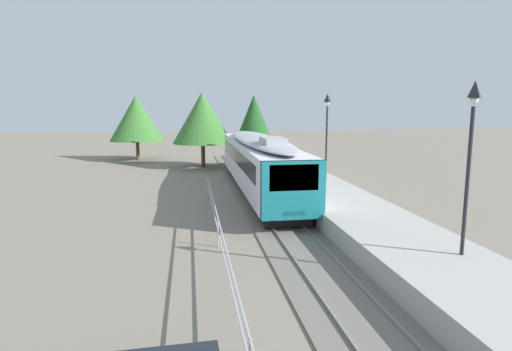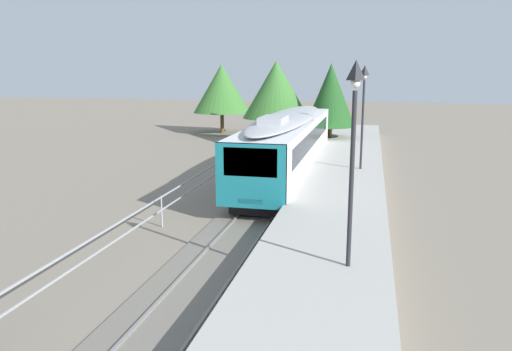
{
  "view_description": "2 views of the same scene",
  "coord_description": "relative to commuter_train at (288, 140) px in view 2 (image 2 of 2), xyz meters",
  "views": [
    {
      "loc": [
        -4.33,
        4.74,
        5.51
      ],
      "look_at": [
        -1.0,
        25.99,
        2.0
      ],
      "focal_mm": 29.96,
      "sensor_mm": 36.0,
      "label": 1
    },
    {
      "loc": [
        4.44,
        3.76,
        5.99
      ],
      "look_at": [
        0.0,
        22.99,
        1.8
      ],
      "focal_mm": 34.85,
      "sensor_mm": 36.0,
      "label": 2
    }
  ],
  "objects": [
    {
      "name": "platform_lamp_far_end",
      "position": [
        4.03,
        -1.05,
        2.48
      ],
      "size": [
        0.34,
        0.34,
        5.35
      ],
      "color": "#232328",
      "rests_on": "station_platform"
    },
    {
      "name": "station_platform",
      "position": [
        3.25,
        -9.09,
        -1.69
      ],
      "size": [
        3.9,
        60.0,
        0.9
      ],
      "primitive_type": "cube",
      "color": "#A8A59E",
      "rests_on": "ground"
    },
    {
      "name": "platform_lamp_mid_platform",
      "position": [
        4.03,
        -14.68,
        2.48
      ],
      "size": [
        0.34,
        0.34,
        5.35
      ],
      "color": "#232328",
      "rests_on": "station_platform"
    },
    {
      "name": "track_rails",
      "position": [
        0.0,
        -9.09,
        -2.11
      ],
      "size": [
        3.2,
        60.0,
        0.14
      ],
      "color": "#6B665B",
      "rests_on": "ground"
    },
    {
      "name": "tree_distant_left",
      "position": [
        -3.11,
        12.58,
        2.31
      ],
      "size": [
        5.4,
        5.4,
        6.75
      ],
      "color": "brown",
      "rests_on": "ground"
    },
    {
      "name": "commuter_train",
      "position": [
        0.0,
        0.0,
        0.0
      ],
      "size": [
        2.82,
        18.42,
        3.74
      ],
      "color": "silver",
      "rests_on": "track_rails"
    },
    {
      "name": "ground_plane",
      "position": [
        -3.0,
        -9.09,
        -2.14
      ],
      "size": [
        160.0,
        160.0,
        0.0
      ],
      "primitive_type": "plane",
      "color": "slate"
    },
    {
      "name": "tree_behind_carpark",
      "position": [
        1.37,
        11.25,
        1.98
      ],
      "size": [
        3.84,
        3.84,
        6.51
      ],
      "color": "brown",
      "rests_on": "ground"
    },
    {
      "name": "tree_behind_station_far",
      "position": [
        -9.59,
        18.84,
        2.13
      ],
      "size": [
        5.47,
        5.47,
        6.56
      ],
      "color": "brown",
      "rests_on": "ground"
    }
  ]
}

